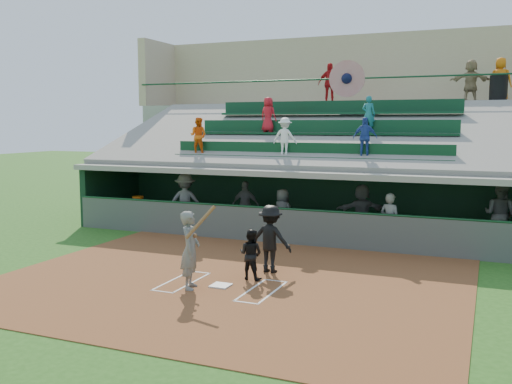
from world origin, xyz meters
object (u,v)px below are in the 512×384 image
at_px(home_plate, 221,285).
at_px(catcher, 251,254).
at_px(trash_bin, 498,89).
at_px(water_cooler, 138,202).
at_px(white_table, 139,216).
at_px(batter_at_plate, 190,250).

height_order(home_plate, catcher, catcher).
bearing_deg(trash_bin, catcher, -114.48).
xyz_separation_m(home_plate, trash_bin, (5.80, 12.66, 5.06)).
distance_m(catcher, water_cooler, 8.37).
xyz_separation_m(catcher, water_cooler, (-6.65, 5.08, 0.28)).
xyz_separation_m(white_table, water_cooler, (0.00, -0.07, 0.54)).
bearing_deg(white_table, trash_bin, 31.89).
relative_size(white_table, water_cooler, 1.87).
xyz_separation_m(white_table, trash_bin, (12.04, 6.69, 4.73)).
bearing_deg(batter_at_plate, trash_bin, 64.07).
height_order(home_plate, trash_bin, trash_bin).
bearing_deg(white_table, water_cooler, -86.04).
bearing_deg(batter_at_plate, catcher, 52.02).
xyz_separation_m(home_plate, catcher, (0.41, 0.82, 0.60)).
relative_size(home_plate, white_table, 0.56).
distance_m(home_plate, catcher, 1.09).
distance_m(home_plate, trash_bin, 14.81).
relative_size(home_plate, batter_at_plate, 0.22).
bearing_deg(water_cooler, trash_bin, 29.31).
bearing_deg(catcher, white_table, -31.72).
bearing_deg(batter_at_plate, home_plate, 36.94).
distance_m(batter_at_plate, catcher, 1.60).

